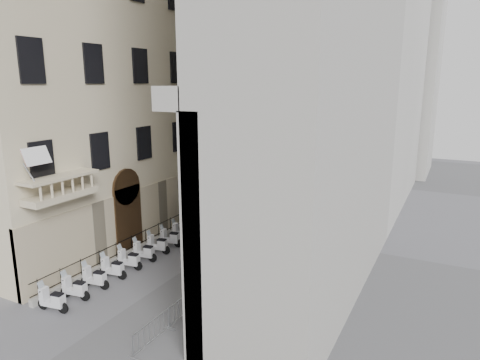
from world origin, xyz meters
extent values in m
cube|color=beige|center=(-7.50, 22.00, 17.00)|extent=(5.00, 36.00, 34.00)
cube|color=beige|center=(0.00, 48.00, 15.00)|extent=(22.00, 10.00, 30.00)
cylinder|color=silver|center=(-3.40, 18.58, 1.12)|extent=(0.06, 0.06, 2.24)
cylinder|color=silver|center=(-0.56, 18.58, 1.12)|extent=(0.06, 0.06, 2.24)
cylinder|color=silver|center=(-3.40, 21.42, 1.12)|extent=(0.06, 0.06, 2.24)
cylinder|color=silver|center=(-0.56, 21.42, 1.12)|extent=(0.06, 0.06, 2.24)
cube|color=white|center=(-1.98, 20.00, 2.29)|extent=(3.05, 3.05, 0.12)
cone|color=white|center=(-1.98, 20.00, 2.79)|extent=(4.06, 4.06, 1.02)
cylinder|color=gray|center=(-4.20, 24.64, 3.63)|extent=(0.16, 0.16, 7.25)
cylinder|color=gray|center=(-3.11, 24.58, 7.25)|extent=(2.18, 0.24, 0.12)
cube|color=gray|center=(-2.12, 24.53, 7.21)|extent=(0.46, 0.22, 0.14)
cube|color=black|center=(-3.98, 23.50, 1.03)|extent=(0.66, 1.00, 2.06)
cube|color=#19E54C|center=(-3.84, 23.57, 1.26)|extent=(0.33, 0.69, 1.14)
imported|color=#0D1834|center=(0.84, 29.80, 0.86)|extent=(0.66, 0.46, 1.72)
imported|color=black|center=(2.78, 32.00, 0.83)|extent=(0.81, 0.64, 1.66)
imported|color=black|center=(-1.29, 27.85, 0.91)|extent=(1.05, 0.90, 1.82)
camera|label=1|loc=(13.81, -8.45, 10.98)|focal=32.00mm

